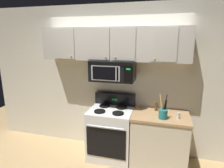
{
  "coord_description": "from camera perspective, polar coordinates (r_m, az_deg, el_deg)",
  "views": [
    {
      "loc": [
        0.83,
        -2.59,
        2.13
      ],
      "look_at": [
        0.0,
        0.49,
        1.35
      ],
      "focal_mm": 30.56,
      "sensor_mm": 36.0,
      "label": 1
    }
  ],
  "objects": [
    {
      "name": "over_range_microwave",
      "position": [
        3.28,
        0.23,
        4.02
      ],
      "size": [
        0.76,
        0.43,
        0.35
      ],
      "color": "black"
    },
    {
      "name": "upper_cabinets",
      "position": [
        3.27,
        0.38,
        11.9
      ],
      "size": [
        2.5,
        0.36,
        0.55
      ],
      "color": "#BCB7AD"
    },
    {
      "name": "pepper_mill",
      "position": [
        3.38,
        13.07,
        -6.46
      ],
      "size": [
        0.05,
        0.05,
        0.16
      ],
      "primitive_type": "cylinder",
      "color": "brown",
      "rests_on": "counter_segment"
    },
    {
      "name": "counter_segment",
      "position": [
        3.45,
        13.85,
        -15.78
      ],
      "size": [
        0.93,
        0.65,
        0.9
      ],
      "color": "beige",
      "rests_on": "ground_plane"
    },
    {
      "name": "back_wall",
      "position": [
        3.57,
        1.26,
        1.1
      ],
      "size": [
        5.2,
        0.1,
        2.7
      ],
      "primitive_type": "cube",
      "color": "silver",
      "rests_on": "ground_plane"
    },
    {
      "name": "salt_shaker",
      "position": [
        3.18,
        19.23,
        -8.94
      ],
      "size": [
        0.05,
        0.05,
        0.09
      ],
      "color": "white",
      "rests_on": "counter_segment"
    },
    {
      "name": "stove_range",
      "position": [
        3.54,
        -0.29,
        -14.26
      ],
      "size": [
        0.76,
        0.69,
        1.12
      ],
      "color": "white",
      "rests_on": "ground_plane"
    },
    {
      "name": "utensil_crock_teal",
      "position": [
        3.09,
        15.03,
        -8.43
      ],
      "size": [
        0.14,
        0.14,
        0.39
      ],
      "color": "teal",
      "rests_on": "counter_segment"
    }
  ]
}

